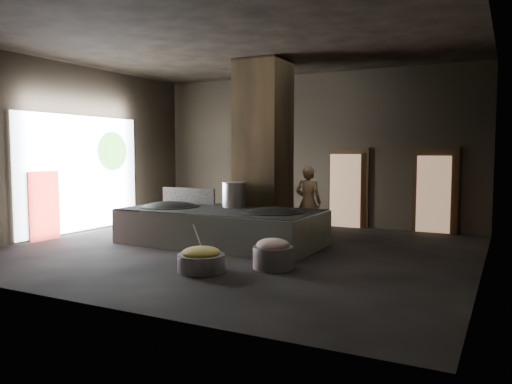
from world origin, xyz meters
The scene contains 28 objects.
floor centered at (0.00, 0.00, -0.05)m, with size 10.00×9.00×0.10m, color black.
ceiling centered at (0.00, 0.00, 4.55)m, with size 10.00×9.00×0.10m, color black.
back_wall centered at (0.00, 4.55, 2.25)m, with size 10.00×0.10×4.50m, color black.
front_wall centered at (0.00, -4.55, 2.25)m, with size 10.00×0.10×4.50m, color black.
left_wall centered at (-5.05, 0.00, 2.25)m, with size 0.10×9.00×4.50m, color black.
right_wall centered at (5.05, 0.00, 2.25)m, with size 0.10×9.00×4.50m, color black.
pillar centered at (-0.30, 1.90, 2.25)m, with size 1.20×1.20×4.50m, color black.
hearth_platform centered at (-0.68, 0.41, 0.41)m, with size 4.70×2.25×0.82m, color #ABBDAA.
platform_cap centered at (-0.68, 0.41, 0.82)m, with size 4.60×2.21×0.03m, color black.
wok_left centered at (-2.13, 0.36, 0.75)m, with size 1.48×1.48×0.41m, color black.
wok_left_rim centered at (-2.13, 0.36, 0.82)m, with size 1.51×1.51×0.05m, color black.
wok_right centered at (0.67, 0.46, 0.75)m, with size 1.38×1.38×0.39m, color black.
wok_right_rim centered at (0.67, 0.46, 0.82)m, with size 1.41×1.41×0.05m, color black.
stock_pot centered at (-0.63, 0.96, 1.13)m, with size 0.57×0.57×0.61m, color #AFB0B7.
splash_guard centered at (-2.13, 1.16, 1.03)m, with size 1.64×0.06×0.41m, color black.
cook centered at (0.83, 2.21, 0.91)m, with size 0.66×0.43×1.82m, color #A07B51.
veg_basin centered at (0.43, -2.10, 0.16)m, with size 0.86×0.86×0.32m, color gray.
veg_fill centered at (0.43, -2.10, 0.35)m, with size 0.71×0.71×0.22m, color #8FAE54.
ladle centered at (0.28, -1.95, 0.55)m, with size 0.03×0.03×0.68m, color #AFB0B7.
meat_basin centered at (1.49, -1.29, 0.21)m, with size 0.75×0.75×0.41m, color gray.
meat_fill centered at (1.49, -1.29, 0.45)m, with size 0.62×0.62×0.24m, color tan.
doorway_near centered at (1.20, 4.45, 1.10)m, with size 1.18×0.08×2.38m, color black.
doorway_near_glow centered at (1.13, 4.35, 1.05)m, with size 0.90×0.04×2.13m, color #8C6647.
doorway_far centered at (3.60, 4.45, 1.10)m, with size 1.18×0.08×2.38m, color black.
doorway_far_glow centered at (3.56, 4.35, 1.05)m, with size 0.87×0.04×2.06m, color #8C6647.
left_opening centered at (-4.95, 0.20, 1.60)m, with size 0.04×4.20×3.10m, color white.
pavilion_sliver centered at (-4.88, -1.10, 0.85)m, with size 0.05×0.90×1.70m, color maroon.
tree_silhouette centered at (-4.85, 1.30, 2.20)m, with size 0.28×1.10×1.10m, color #194714.
Camera 1 is at (5.42, -9.61, 2.18)m, focal length 35.00 mm.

